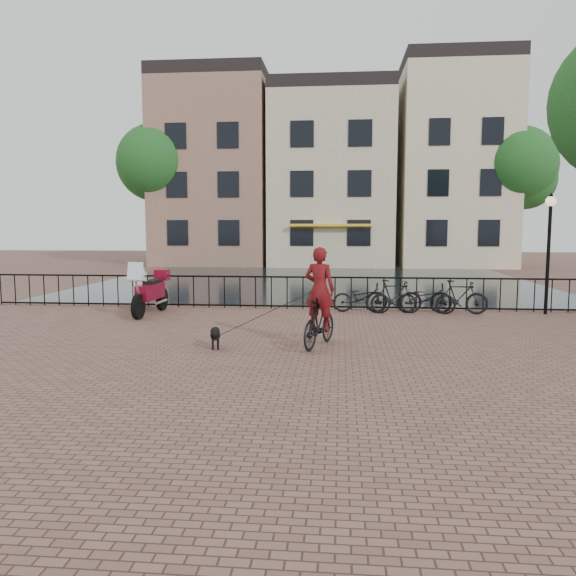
# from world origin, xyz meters

# --- Properties ---
(ground) EXTENTS (100.00, 100.00, 0.00)m
(ground) POSITION_xyz_m (0.00, 0.00, 0.00)
(ground) COLOR brown
(ground) RESTS_ON ground
(canal_water) EXTENTS (20.00, 20.00, 0.00)m
(canal_water) POSITION_xyz_m (0.00, 17.30, 0.00)
(canal_water) COLOR black
(canal_water) RESTS_ON ground
(railing) EXTENTS (20.00, 0.05, 1.02)m
(railing) POSITION_xyz_m (0.00, 8.00, 0.50)
(railing) COLOR black
(railing) RESTS_ON ground
(canal_house_left) EXTENTS (7.50, 9.00, 12.80)m
(canal_house_left) POSITION_xyz_m (-7.50, 30.00, 6.40)
(canal_house_left) COLOR #88664F
(canal_house_left) RESTS_ON ground
(canal_house_mid) EXTENTS (8.00, 9.50, 11.80)m
(canal_house_mid) POSITION_xyz_m (0.50, 30.00, 5.90)
(canal_house_mid) COLOR #BFB090
(canal_house_mid) RESTS_ON ground
(canal_house_right) EXTENTS (7.00, 9.00, 13.30)m
(canal_house_right) POSITION_xyz_m (8.50, 30.00, 6.65)
(canal_house_right) COLOR beige
(canal_house_right) RESTS_ON ground
(tree_far_left) EXTENTS (5.04, 5.04, 9.27)m
(tree_far_left) POSITION_xyz_m (-11.00, 27.00, 6.73)
(tree_far_left) COLOR black
(tree_far_left) RESTS_ON ground
(tree_far_right) EXTENTS (4.76, 4.76, 8.76)m
(tree_far_right) POSITION_xyz_m (12.00, 27.00, 6.35)
(tree_far_right) COLOR black
(tree_far_right) RESTS_ON ground
(lamp_post) EXTENTS (0.30, 0.30, 3.45)m
(lamp_post) POSITION_xyz_m (7.20, 7.60, 2.38)
(lamp_post) COLOR black
(lamp_post) RESTS_ON ground
(cyclist) EXTENTS (1.08, 1.90, 2.50)m
(cyclist) POSITION_xyz_m (0.73, 2.43, 0.95)
(cyclist) COLOR black
(cyclist) RESTS_ON ground
(dog) EXTENTS (0.40, 0.78, 0.50)m
(dog) POSITION_xyz_m (-1.46, 2.08, 0.25)
(dog) COLOR black
(dog) RESTS_ON ground
(motorcycle) EXTENTS (0.69, 2.32, 1.63)m
(motorcycle) POSITION_xyz_m (-4.38, 6.45, 0.82)
(motorcycle) COLOR maroon
(motorcycle) RESTS_ON ground
(scooter) EXTENTS (0.96, 1.53, 1.38)m
(scooter) POSITION_xyz_m (-5.13, 7.53, 0.69)
(scooter) COLOR silver
(scooter) RESTS_ON ground
(parked_bike_0) EXTENTS (1.78, 0.83, 0.90)m
(parked_bike_0) POSITION_xyz_m (1.80, 7.40, 0.45)
(parked_bike_0) COLOR black
(parked_bike_0) RESTS_ON ground
(parked_bike_1) EXTENTS (1.67, 0.50, 1.00)m
(parked_bike_1) POSITION_xyz_m (2.75, 7.40, 0.50)
(parked_bike_1) COLOR black
(parked_bike_1) RESTS_ON ground
(parked_bike_2) EXTENTS (1.78, 0.80, 0.90)m
(parked_bike_2) POSITION_xyz_m (3.70, 7.40, 0.45)
(parked_bike_2) COLOR black
(parked_bike_2) RESTS_ON ground
(parked_bike_3) EXTENTS (1.71, 0.69, 1.00)m
(parked_bike_3) POSITION_xyz_m (4.65, 7.40, 0.50)
(parked_bike_3) COLOR black
(parked_bike_3) RESTS_ON ground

